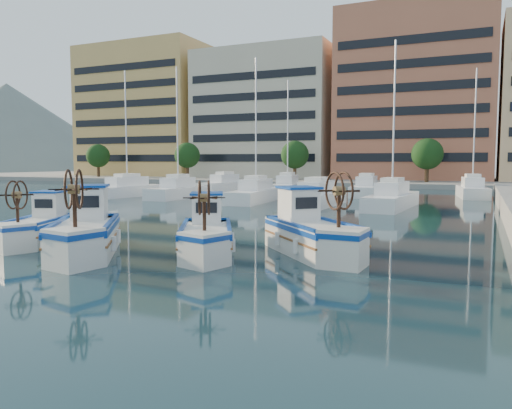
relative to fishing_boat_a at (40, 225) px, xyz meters
name	(u,v)px	position (x,y,z in m)	size (l,w,h in m)	color
ground	(151,257)	(5.84, -0.59, -0.72)	(300.00, 300.00, 0.00)	#183740
waterfront	(475,107)	(15.07, 64.45, 10.38)	(180.00, 40.00, 25.60)	gray
hill_west	(10,170)	(-134.16, 109.41, -0.72)	(180.00, 180.00, 60.00)	slate
yacht_marina	(316,193)	(3.02, 27.35, -0.19)	(41.36, 22.56, 11.50)	white
fishing_boat_a	(40,225)	(0.00, 0.00, 0.00)	(3.11, 4.32, 2.60)	silver
fishing_boat_b	(86,231)	(3.43, -1.13, 0.13)	(4.30, 4.97, 3.06)	silver
fishing_boat_c	(206,233)	(7.33, 0.64, 0.03)	(3.51, 4.47, 2.70)	silver
fishing_boat_d	(311,231)	(10.72, 2.18, 0.10)	(4.52, 4.66, 2.98)	silver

